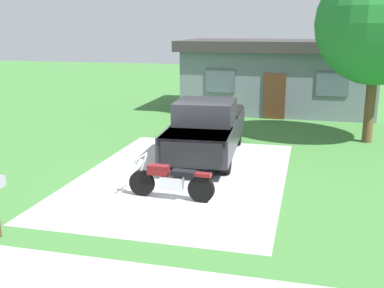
{
  "coord_description": "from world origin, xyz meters",
  "views": [
    {
      "loc": [
        3.36,
        -12.3,
        4.14
      ],
      "look_at": [
        0.2,
        0.23,
        0.9
      ],
      "focal_mm": 43.82,
      "sensor_mm": 36.0,
      "label": 1
    }
  ],
  "objects_px": {
    "pickup_truck": "(207,127)",
    "neighbor_house": "(279,75)",
    "motorcycle": "(170,181)",
    "shade_tree": "(377,24)"
  },
  "relations": [
    {
      "from": "neighbor_house",
      "to": "motorcycle",
      "type": "bearing_deg",
      "value": -96.85
    },
    {
      "from": "pickup_truck",
      "to": "neighbor_house",
      "type": "height_order",
      "value": "neighbor_house"
    },
    {
      "from": "neighbor_house",
      "to": "shade_tree",
      "type": "bearing_deg",
      "value": -59.12
    },
    {
      "from": "pickup_truck",
      "to": "shade_tree",
      "type": "height_order",
      "value": "shade_tree"
    },
    {
      "from": "neighbor_house",
      "to": "pickup_truck",
      "type": "bearing_deg",
      "value": -99.71
    },
    {
      "from": "pickup_truck",
      "to": "neighbor_house",
      "type": "xyz_separation_m",
      "value": [
        1.62,
        9.47,
        0.84
      ]
    },
    {
      "from": "shade_tree",
      "to": "motorcycle",
      "type": "bearing_deg",
      "value": -125.76
    },
    {
      "from": "motorcycle",
      "to": "neighbor_house",
      "type": "bearing_deg",
      "value": 83.15
    },
    {
      "from": "shade_tree",
      "to": "neighbor_house",
      "type": "relative_size",
      "value": 0.67
    },
    {
      "from": "shade_tree",
      "to": "neighbor_house",
      "type": "distance_m",
      "value": 7.64
    }
  ]
}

